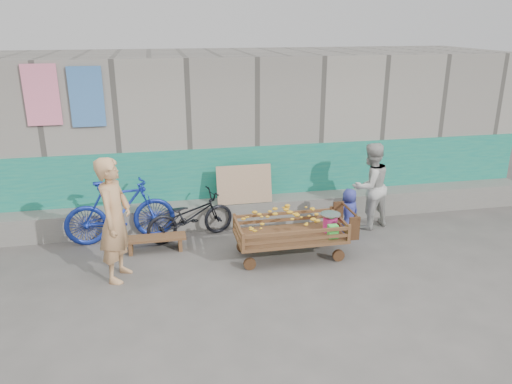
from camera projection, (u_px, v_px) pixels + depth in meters
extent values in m
plane|color=#504E49|center=(252.00, 286.00, 7.16)|extent=(80.00, 80.00, 0.00)
cube|color=gray|center=(214.00, 126.00, 10.46)|extent=(12.00, 3.00, 3.00)
cube|color=#137E71|center=(225.00, 184.00, 9.32)|extent=(12.00, 0.03, 1.40)
cube|color=slate|center=(227.00, 213.00, 9.26)|extent=(12.00, 0.50, 0.45)
cube|color=tan|center=(244.00, 184.00, 9.01)|extent=(1.00, 0.19, 0.68)
cube|color=pink|center=(42.00, 95.00, 8.15)|extent=(0.55, 0.03, 1.00)
cube|color=#457BBE|center=(87.00, 97.00, 8.30)|extent=(0.55, 0.03, 1.00)
cube|color=brown|center=(290.00, 236.00, 7.94)|extent=(1.71, 0.86, 0.05)
cylinder|color=#391C10|center=(250.00, 264.00, 7.60)|extent=(0.19, 0.06, 0.19)
cube|color=brown|center=(243.00, 242.00, 7.36)|extent=(0.05, 0.05, 0.27)
cylinder|color=#391C10|center=(242.00, 246.00, 8.18)|extent=(0.19, 0.06, 0.19)
cube|color=brown|center=(234.00, 221.00, 8.10)|extent=(0.05, 0.05, 0.27)
cylinder|color=#391C10|center=(338.00, 255.00, 7.87)|extent=(0.19, 0.06, 0.19)
cube|color=brown|center=(349.00, 233.00, 7.68)|extent=(0.05, 0.05, 0.27)
cylinder|color=#391C10|center=(325.00, 239.00, 8.46)|extent=(0.19, 0.06, 0.19)
cube|color=brown|center=(331.00, 214.00, 8.42)|extent=(0.05, 0.05, 0.27)
cube|color=brown|center=(297.00, 239.00, 7.53)|extent=(1.66, 0.04, 0.05)
cube|color=brown|center=(297.00, 232.00, 7.50)|extent=(1.66, 0.04, 0.05)
cube|color=brown|center=(284.00, 220.00, 8.27)|extent=(1.66, 0.04, 0.05)
cube|color=brown|center=(284.00, 213.00, 8.24)|extent=(1.66, 0.04, 0.05)
cube|color=brown|center=(239.00, 233.00, 7.75)|extent=(0.04, 0.80, 0.05)
cube|color=brown|center=(238.00, 227.00, 7.71)|extent=(0.04, 0.80, 0.05)
cube|color=brown|center=(339.00, 225.00, 8.06)|extent=(0.04, 0.80, 0.05)
cube|color=brown|center=(340.00, 218.00, 8.02)|extent=(0.04, 0.80, 0.05)
cylinder|color=#391C10|center=(350.00, 210.00, 8.02)|extent=(0.04, 0.76, 0.04)
cube|color=#391C10|center=(338.00, 212.00, 8.38)|extent=(0.17, 0.04, 0.38)
cube|color=#391C10|center=(354.00, 229.00, 7.73)|extent=(0.17, 0.04, 0.38)
ellipsoid|color=yellow|center=(284.00, 223.00, 7.85)|extent=(1.24, 0.67, 0.42)
cylinder|color=#F12D90|center=(330.00, 224.00, 8.02)|extent=(0.23, 0.23, 0.25)
cylinder|color=silver|center=(330.00, 216.00, 7.98)|extent=(0.03, 0.03, 0.06)
cylinder|color=silver|center=(331.00, 214.00, 7.97)|extent=(0.32, 0.32, 0.02)
cube|color=#44E64B|center=(333.00, 231.00, 7.77)|extent=(0.15, 0.11, 0.21)
cube|color=brown|center=(155.00, 238.00, 8.18)|extent=(1.00, 0.30, 0.04)
cube|color=brown|center=(131.00, 247.00, 8.15)|extent=(0.06, 0.28, 0.20)
cube|color=brown|center=(180.00, 243.00, 8.30)|extent=(0.06, 0.28, 0.20)
imported|color=tan|center=(115.00, 220.00, 7.10)|extent=(0.63, 0.78, 1.84)
imported|color=#BBBBB5|center=(370.00, 186.00, 8.96)|extent=(0.92, 0.81, 1.58)
imported|color=#323990|center=(349.00, 213.00, 8.66)|extent=(0.50, 0.41, 0.88)
imported|color=black|center=(190.00, 216.00, 8.60)|extent=(1.66, 0.97, 0.82)
imported|color=#182E9C|center=(120.00, 211.00, 8.44)|extent=(1.89, 0.73, 1.11)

